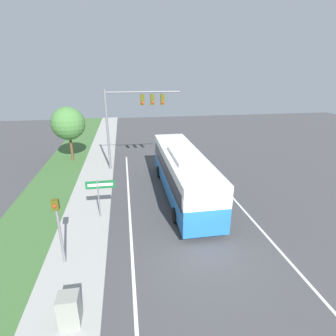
# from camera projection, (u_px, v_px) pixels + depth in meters

# --- Properties ---
(ground_plane) EXTENTS (80.00, 80.00, 0.00)m
(ground_plane) POSITION_uv_depth(u_px,v_px,m) (201.00, 240.00, 13.71)
(ground_plane) COLOR #424244
(sidewalk) EXTENTS (2.80, 80.00, 0.12)m
(sidewalk) POSITION_uv_depth(u_px,v_px,m) (78.00, 252.00, 12.73)
(sidewalk) COLOR #9E9E99
(sidewalk) RESTS_ON ground_plane
(grass_verge) EXTENTS (3.60, 80.00, 0.10)m
(grass_verge) POSITION_uv_depth(u_px,v_px,m) (7.00, 259.00, 12.24)
(grass_verge) COLOR #3D6633
(grass_verge) RESTS_ON ground_plane
(lane_divider_near) EXTENTS (0.14, 30.00, 0.01)m
(lane_divider_near) POSITION_uv_depth(u_px,v_px,m) (132.00, 247.00, 13.15)
(lane_divider_near) COLOR silver
(lane_divider_near) RESTS_ON ground_plane
(lane_divider_far) EXTENTS (0.14, 30.00, 0.01)m
(lane_divider_far) POSITION_uv_depth(u_px,v_px,m) (265.00, 234.00, 14.27)
(lane_divider_far) COLOR silver
(lane_divider_far) RESTS_ON ground_plane
(bus) EXTENTS (2.66, 11.57, 3.34)m
(bus) POSITION_uv_depth(u_px,v_px,m) (183.00, 171.00, 18.22)
(bus) COLOR #236BB7
(bus) RESTS_ON ground_plane
(signal_gantry) EXTENTS (6.33, 0.41, 6.97)m
(signal_gantry) POSITION_uv_depth(u_px,v_px,m) (132.00, 112.00, 22.08)
(signal_gantry) COLOR slate
(signal_gantry) RESTS_ON ground_plane
(pedestrian_signal) EXTENTS (0.28, 0.34, 3.30)m
(pedestrian_signal) POSITION_uv_depth(u_px,v_px,m) (58.00, 222.00, 11.24)
(pedestrian_signal) COLOR slate
(pedestrian_signal) RESTS_ON ground_plane
(street_sign) EXTENTS (1.67, 0.08, 2.48)m
(street_sign) POSITION_uv_depth(u_px,v_px,m) (100.00, 190.00, 15.18)
(street_sign) COLOR slate
(street_sign) RESTS_ON ground_plane
(utility_cabinet) EXTENTS (0.71, 0.64, 1.17)m
(utility_cabinet) POSITION_uv_depth(u_px,v_px,m) (69.00, 309.00, 8.90)
(utility_cabinet) COLOR gray
(utility_cabinet) RESTS_ON sidewalk
(roadside_tree) EXTENTS (3.13, 3.13, 5.18)m
(roadside_tree) POSITION_uv_depth(u_px,v_px,m) (68.00, 124.00, 24.70)
(roadside_tree) COLOR brown
(roadside_tree) RESTS_ON grass_verge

